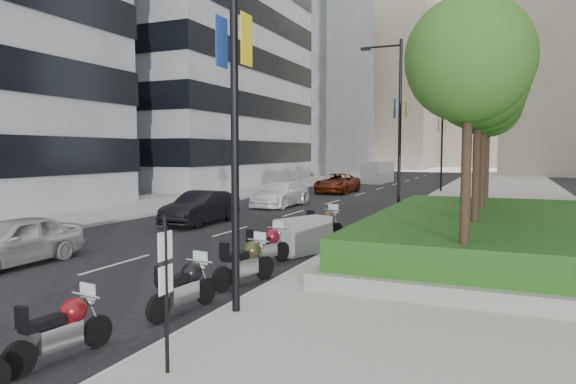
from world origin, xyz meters
The scene contains 29 objects.
ground centered at (0.00, 0.00, 0.00)m, with size 160.00×160.00×0.00m, color black.
sidewalk_right centered at (9.00, 30.00, 0.07)m, with size 10.00×100.00×0.15m, color #9E9B93.
sidewalk_left centered at (-12.00, 30.00, 0.07)m, with size 8.00×100.00×0.15m, color #9E9B93.
lane_edge centered at (3.70, 30.00, 0.01)m, with size 0.12×100.00×0.01m, color silver.
lane_centre centered at (-1.50, 30.00, 0.01)m, with size 0.12×100.00×0.01m, color silver.
building_grey_far centered at (-24.00, 70.00, 15.00)m, with size 22.00×26.00×30.00m, color gray.
building_cream_left centered at (-18.00, 100.00, 17.00)m, with size 26.00×24.00×34.00m, color #B7AD93.
building_cream_centre centered at (2.00, 120.00, 19.00)m, with size 30.00×24.00×38.00m, color #B7AD93.
planter centered at (10.00, 10.00, 0.35)m, with size 10.00×14.00×0.40m, color gray.
hedge centered at (10.00, 10.00, 0.95)m, with size 9.40×13.40×0.80m, color #193E11.
tree_0 centered at (8.50, 4.00, 5.42)m, with size 2.80×2.80×6.30m.
tree_1 centered at (8.50, 8.00, 5.42)m, with size 2.80×2.80×6.30m.
tree_2 centered at (8.50, 12.00, 5.42)m, with size 2.80×2.80×6.30m.
tree_3 centered at (8.50, 16.00, 5.42)m, with size 2.80×2.80×6.30m.
lamp_post_0 centered at (4.14, 1.00, 5.07)m, with size 2.34×0.45×9.00m.
lamp_post_1 centered at (4.14, 18.00, 5.07)m, with size 2.34×0.45×9.00m.
lamp_post_2 centered at (4.14, 36.00, 5.07)m, with size 2.34×0.45×9.00m.
parking_sign centered at (4.80, -2.00, 1.46)m, with size 0.06×0.32×2.50m.
motorcycle_1 centered at (2.74, -2.00, 0.53)m, with size 0.67×2.00×1.00m.
motorcycle_2 centered at (3.12, 0.89, 0.56)m, with size 0.70×2.10×1.05m.
motorcycle_3 centered at (3.24, 3.43, 0.59)m, with size 0.85×2.18×1.11m.
motorcycle_4 centered at (2.79, 5.64, 0.59)m, with size 0.79×2.17×1.10m.
motorcycle_5 centered at (3.16, 7.70, 0.61)m, with size 1.50×2.16×1.22m.
motorcycle_6 centered at (3.10, 9.93, 0.65)m, with size 0.98×2.36×1.21m.
car_a centered at (-4.21, 2.67, 0.74)m, with size 1.74×4.32×1.47m, color #AEAEB0.
car_b centered at (-3.92, 12.44, 0.78)m, with size 1.64×4.71×1.55m, color black.
car_c centered at (-3.69, 21.19, 0.78)m, with size 2.20×5.41×1.57m, color white.
car_d centered at (-3.60, 32.58, 0.80)m, with size 2.65×5.75×1.60m, color #5F1D0B.
delivery_van centered at (-3.72, 47.09, 1.10)m, with size 2.50×5.73×2.35m.
Camera 1 is at (9.35, -8.07, 3.42)m, focal length 32.00 mm.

